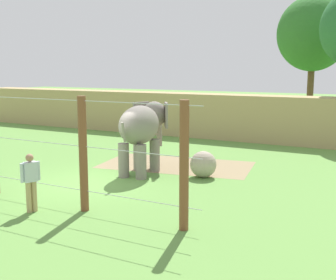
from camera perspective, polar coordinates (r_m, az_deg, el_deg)
name	(u,v)px	position (r m, az deg, el deg)	size (l,w,h in m)	color
ground_plane	(89,183)	(15.77, -10.32, -5.55)	(120.00, 120.00, 0.00)	#609342
dirt_patch	(176,165)	(18.38, 1.09, -3.25)	(6.19, 3.27, 0.01)	#937F5B
embankment_wall	(216,116)	(25.63, 6.24, 3.15)	(36.00, 1.80, 2.53)	tan
elephant	(142,127)	(16.77, -3.37, 1.67)	(1.68, 3.61, 2.68)	gray
enrichment_ball	(203,164)	(16.27, 4.62, -3.18)	(0.98, 0.98, 0.98)	tan
cable_fence	(35,149)	(13.66, -16.90, -1.08)	(10.92, 0.24, 3.27)	brown
zookeeper	(31,180)	(12.86, -17.46, -4.99)	(0.34, 0.59, 1.67)	tan
tree_left_of_centre	(313,34)	(31.76, 18.39, 12.99)	(4.80, 4.80, 8.83)	brown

